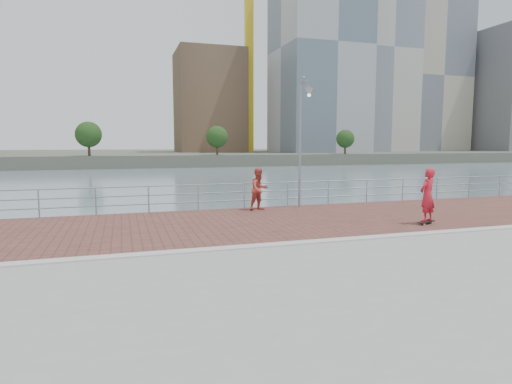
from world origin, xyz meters
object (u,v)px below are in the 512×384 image
object	(u,v)px
bystander	(259,189)
street_lamp	(304,120)
skateboarder	(427,195)
guardrail	(222,194)

from	to	relation	value
bystander	street_lamp	bearing A→B (deg)	-19.85
skateboarder	street_lamp	bearing A→B (deg)	-82.86
guardrail	bystander	bearing A→B (deg)	-28.05
street_lamp	skateboarder	distance (m)	6.10
skateboarder	bystander	xyz separation A→B (m)	(-4.65, 4.83, -0.13)
skateboarder	bystander	world-z (taller)	skateboarder
guardrail	skateboarder	distance (m)	8.31
street_lamp	skateboarder	size ratio (longest dim) A/B	2.88
guardrail	street_lamp	bearing A→B (deg)	-14.59
street_lamp	bystander	world-z (taller)	street_lamp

